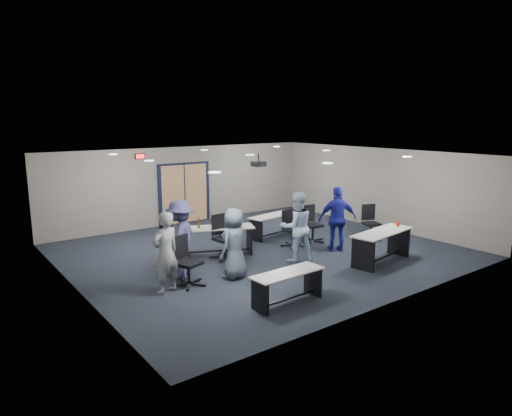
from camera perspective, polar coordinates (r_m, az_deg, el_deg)
floor at (r=12.89m, az=0.58°, el=-5.40°), size 10.00×10.00×0.00m
back_wall at (r=16.34m, az=-9.02°, el=2.84°), size 10.00×0.04×2.70m
front_wall at (r=9.48m, az=17.32°, el=-3.55°), size 10.00×0.04×2.70m
left_wall at (r=10.41m, az=-21.91°, el=-2.57°), size 0.04×9.00×2.70m
right_wall at (r=16.06m, az=14.95°, el=2.46°), size 0.04×9.00×2.70m
ceiling at (r=12.40m, az=0.61°, el=6.65°), size 10.00×9.00×0.04m
double_door at (r=16.35m, az=-8.92°, el=1.79°), size 2.00×0.07×2.20m
exit_sign at (r=15.49m, az=-14.31°, el=6.28°), size 0.32×0.07×0.18m
ceiling_projector at (r=13.00m, az=0.32°, el=5.55°), size 0.35×0.32×0.37m
ceiling_can_lights at (r=12.60m, az=-0.09°, el=6.59°), size 6.24×5.74×0.02m
table_front_left at (r=9.29m, az=3.98°, el=-9.20°), size 1.63×0.59×0.66m
table_front_right at (r=12.21m, az=15.49°, el=-4.00°), size 2.11×0.97×0.96m
table_back_left at (r=12.48m, az=-4.74°, el=-3.44°), size 2.01×1.35×1.06m
table_back_right at (r=14.33m, az=2.10°, el=-1.74°), size 1.79×0.85×0.70m
chair_back_a at (r=11.54m, az=-10.13°, el=-4.63°), size 0.97×0.97×1.14m
chair_back_b at (r=12.10m, az=-3.88°, el=-3.65°), size 0.78×0.78×1.18m
chair_back_c at (r=13.27m, az=4.64°, el=-2.57°), size 0.77×0.77×1.06m
chair_back_d at (r=13.83m, az=7.12°, el=-1.99°), size 0.75×0.75×1.10m
chair_loose_left at (r=10.26m, az=-8.43°, el=-6.61°), size 0.91×0.91×1.13m
chair_loose_right at (r=14.47m, az=14.23°, el=-1.75°), size 0.87×0.87×1.06m
person_gray at (r=9.86m, az=-11.25°, el=-5.50°), size 0.72×0.55×1.77m
person_plaid at (r=10.59m, az=-2.74°, el=-4.43°), size 0.94×0.78×1.66m
person_lightblue at (r=11.84m, az=5.09°, el=-2.36°), size 1.06×0.94×1.83m
person_navy at (r=12.90m, az=10.16°, el=-1.37°), size 1.15×0.94×1.83m
person_back at (r=10.81m, az=-9.43°, el=-3.79°), size 1.34×1.29×1.83m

